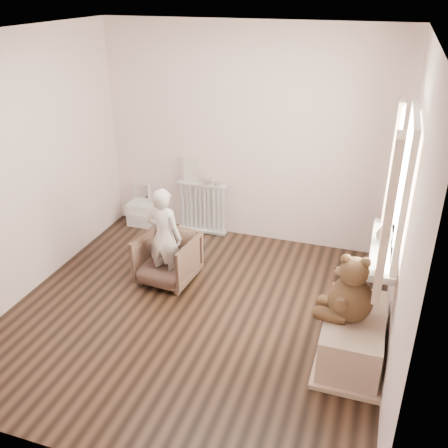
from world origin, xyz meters
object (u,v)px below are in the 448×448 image
(child, at_px, (164,237))
(toy_vanity, at_px, (142,205))
(armchair, at_px, (168,259))
(plush_cat, at_px, (385,233))
(teddy_bear, at_px, (351,295))
(toy_bench, at_px, (352,338))
(radiator, at_px, (202,205))

(child, bearing_deg, toy_vanity, -48.54)
(armchair, bearing_deg, toy_vanity, 132.61)
(toy_vanity, height_order, plush_cat, plush_cat)
(teddy_bear, bearing_deg, child, 164.42)
(toy_vanity, height_order, child, child)
(toy_bench, bearing_deg, toy_vanity, 148.18)
(plush_cat, bearing_deg, child, 155.17)
(radiator, relative_size, teddy_bear, 1.17)
(toy_vanity, relative_size, plush_cat, 2.40)
(toy_vanity, distance_m, armchair, 1.48)
(armchair, xyz_separation_m, plush_cat, (2.16, -0.13, 0.73))
(toy_vanity, bearing_deg, radiator, 2.03)
(toy_vanity, bearing_deg, child, -53.67)
(radiator, relative_size, child, 0.63)
(radiator, relative_size, toy_bench, 0.73)
(toy_vanity, height_order, armchair, toy_vanity)
(toy_vanity, bearing_deg, teddy_bear, -33.01)
(radiator, xyz_separation_m, toy_vanity, (-0.85, -0.03, -0.11))
(toy_bench, height_order, plush_cat, plush_cat)
(radiator, bearing_deg, armchair, -87.48)
(child, distance_m, plush_cat, 2.21)
(armchair, xyz_separation_m, toy_bench, (2.02, -0.64, -0.07))
(armchair, height_order, teddy_bear, teddy_bear)
(toy_vanity, distance_m, child, 1.55)
(toy_vanity, bearing_deg, toy_bench, -31.82)
(radiator, xyz_separation_m, child, (0.05, -1.25, 0.17))
(plush_cat, bearing_deg, toy_vanity, 134.22)
(armchair, relative_size, child, 0.55)
(child, height_order, teddy_bear, child)
(child, height_order, plush_cat, child)
(child, bearing_deg, teddy_bear, 167.16)
(radiator, distance_m, teddy_bear, 2.78)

